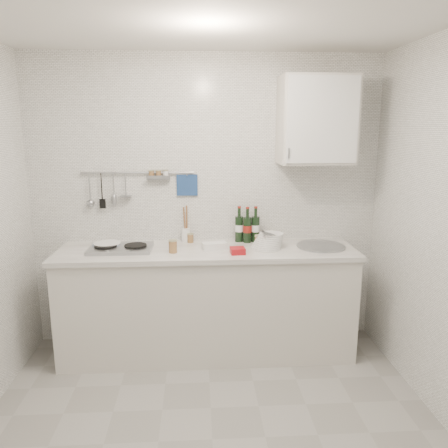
% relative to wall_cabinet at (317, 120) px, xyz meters
% --- Properties ---
extents(floor, '(3.00, 3.00, 0.00)m').
position_rel_wall_cabinet_xyz_m(floor, '(-0.90, -1.22, -1.95)').
color(floor, gray).
rests_on(floor, ground).
extents(ceiling, '(3.00, 3.00, 0.00)m').
position_rel_wall_cabinet_xyz_m(ceiling, '(-0.90, -1.22, 0.55)').
color(ceiling, silver).
rests_on(ceiling, back_wall).
extents(back_wall, '(3.00, 0.02, 2.50)m').
position_rel_wall_cabinet_xyz_m(back_wall, '(-0.90, 0.18, -0.70)').
color(back_wall, silver).
rests_on(back_wall, floor).
extents(counter, '(2.44, 0.64, 0.96)m').
position_rel_wall_cabinet_xyz_m(counter, '(-0.89, -0.12, -1.52)').
color(counter, beige).
rests_on(counter, floor).
extents(wall_rail, '(0.98, 0.09, 0.34)m').
position_rel_wall_cabinet_xyz_m(wall_rail, '(-1.50, 0.15, -0.52)').
color(wall_rail, '#93969B').
rests_on(wall_rail, back_wall).
extents(wall_cabinet, '(0.60, 0.38, 0.70)m').
position_rel_wall_cabinet_xyz_m(wall_cabinet, '(0.00, 0.00, 0.00)').
color(wall_cabinet, beige).
rests_on(wall_cabinet, back_wall).
extents(plate_stack_hob, '(0.24, 0.24, 0.05)m').
position_rel_wall_cabinet_xyz_m(plate_stack_hob, '(-1.73, -0.06, -1.01)').
color(plate_stack_hob, '#4767A2').
rests_on(plate_stack_hob, counter).
extents(plate_stack_sink, '(0.27, 0.26, 0.13)m').
position_rel_wall_cabinet_xyz_m(plate_stack_sink, '(-0.39, -0.13, -0.97)').
color(plate_stack_sink, white).
rests_on(plate_stack_sink, counter).
extents(wine_bottles, '(0.21, 0.11, 0.31)m').
position_rel_wall_cabinet_xyz_m(wine_bottles, '(-0.55, 0.08, -0.87)').
color(wine_bottles, black).
rests_on(wine_bottles, counter).
extents(butter_dish, '(0.21, 0.14, 0.06)m').
position_rel_wall_cabinet_xyz_m(butter_dish, '(-0.84, -0.15, -1.00)').
color(butter_dish, white).
rests_on(butter_dish, counter).
extents(strawberry_punnet, '(0.12, 0.12, 0.05)m').
position_rel_wall_cabinet_xyz_m(strawberry_punnet, '(-0.66, -0.27, -1.01)').
color(strawberry_punnet, '#A6121A').
rests_on(strawberry_punnet, counter).
extents(utensil_crock, '(0.08, 0.08, 0.32)m').
position_rel_wall_cabinet_xyz_m(utensil_crock, '(-1.08, 0.13, -0.95)').
color(utensil_crock, white).
rests_on(utensil_crock, counter).
extents(jar_a, '(0.06, 0.06, 0.08)m').
position_rel_wall_cabinet_xyz_m(jar_a, '(-1.04, 0.09, -0.99)').
color(jar_a, olive).
rests_on(jar_a, counter).
extents(jar_b, '(0.07, 0.07, 0.08)m').
position_rel_wall_cabinet_xyz_m(jar_b, '(-0.31, 0.13, -0.99)').
color(jar_b, olive).
rests_on(jar_b, counter).
extents(jar_c, '(0.07, 0.07, 0.09)m').
position_rel_wall_cabinet_xyz_m(jar_c, '(-0.47, -0.06, -0.98)').
color(jar_c, olive).
rests_on(jar_c, counter).
extents(jar_d, '(0.07, 0.07, 0.11)m').
position_rel_wall_cabinet_xyz_m(jar_d, '(-1.17, -0.22, -0.98)').
color(jar_d, olive).
rests_on(jar_d, counter).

